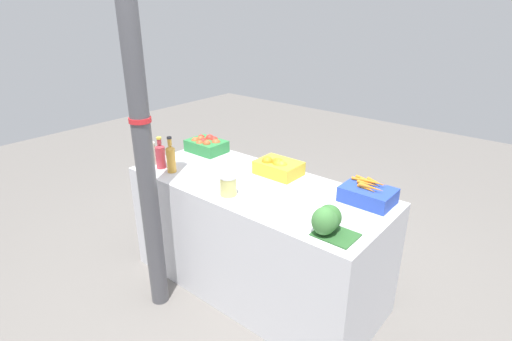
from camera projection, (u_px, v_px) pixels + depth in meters
The scene contains 11 objects.
ground_plane at pixel (256, 284), 3.05m from camera, with size 10.00×10.00×0.00m, color slate.
market_table at pixel (256, 237), 2.89m from camera, with size 1.84×0.78×0.84m, color silver.
support_pole at pixel (142, 139), 2.42m from camera, with size 0.13×0.13×2.44m.
apple_crate at pixel (207, 145), 3.30m from camera, with size 0.31×0.23×0.13m.
orange_crate at pixel (278, 167), 2.86m from camera, with size 0.31×0.23×0.13m.
carrot_crate at pixel (368, 194), 2.46m from camera, with size 0.31×0.23×0.13m.
broccoli_pile at pixel (327, 220), 2.11m from camera, with size 0.23×0.20×0.16m.
juice_bottle_cloudy at pixel (151, 151), 3.02m from camera, with size 0.06×0.06×0.26m.
juice_bottle_ruby at pixel (160, 155), 2.96m from camera, with size 0.07×0.07×0.24m.
juice_bottle_amber at pixel (171, 158), 2.88m from camera, with size 0.07×0.07×0.27m.
pickle_jar at pixel (228, 185), 2.55m from camera, with size 0.11×0.11×0.13m.
Camera 1 is at (1.58, -1.91, 1.98)m, focal length 28.00 mm.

